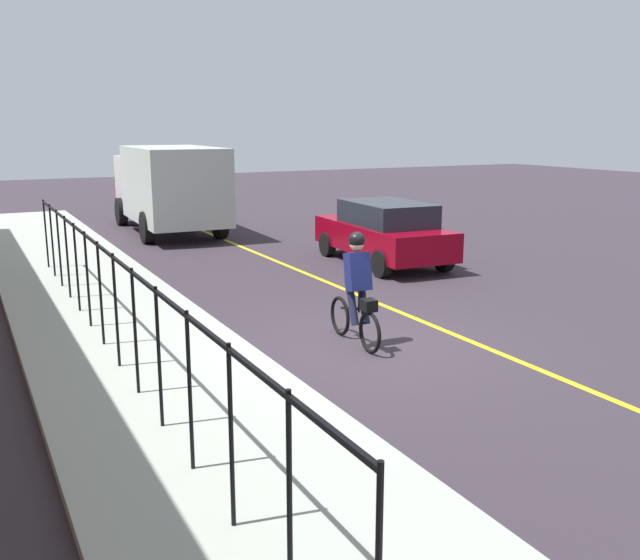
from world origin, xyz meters
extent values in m
plane|color=#322A32|center=(0.00, 0.00, 0.00)|extent=(80.00, 80.00, 0.00)
cube|color=yellow|center=(0.00, -1.60, 0.00)|extent=(36.00, 0.12, 0.01)
cube|color=#9FA49A|center=(0.00, 3.40, 0.07)|extent=(40.00, 3.20, 0.15)
cylinder|color=black|center=(-5.17, 3.80, 0.95)|extent=(0.04, 0.04, 1.60)
cylinder|color=black|center=(-4.05, 3.80, 0.95)|extent=(0.04, 0.04, 1.60)
cylinder|color=black|center=(-2.93, 3.80, 0.95)|extent=(0.04, 0.04, 1.60)
cylinder|color=black|center=(-1.80, 3.80, 0.95)|extent=(0.04, 0.04, 1.60)
cylinder|color=black|center=(-0.68, 3.80, 0.95)|extent=(0.04, 0.04, 1.60)
cylinder|color=black|center=(0.44, 3.80, 0.95)|extent=(0.04, 0.04, 1.60)
cylinder|color=black|center=(1.56, 3.80, 0.95)|extent=(0.04, 0.04, 1.60)
cylinder|color=black|center=(2.68, 3.80, 0.95)|extent=(0.04, 0.04, 1.60)
cylinder|color=black|center=(3.80, 3.80, 0.95)|extent=(0.04, 0.04, 1.60)
cylinder|color=black|center=(4.93, 3.80, 0.95)|extent=(0.04, 0.04, 1.60)
cylinder|color=black|center=(6.05, 3.80, 0.95)|extent=(0.04, 0.04, 1.60)
cylinder|color=black|center=(7.17, 3.80, 0.95)|extent=(0.04, 0.04, 1.60)
cylinder|color=black|center=(8.29, 3.80, 0.95)|extent=(0.04, 0.04, 1.60)
cube|color=black|center=(1.00, 3.80, 1.70)|extent=(14.58, 0.04, 0.04)
torus|color=black|center=(0.74, 0.11, 0.33)|extent=(0.66, 0.10, 0.66)
torus|color=black|center=(-0.31, 0.17, 0.33)|extent=(0.66, 0.10, 0.66)
cube|color=black|center=(0.22, 0.14, 0.58)|extent=(0.93, 0.09, 0.24)
cylinder|color=black|center=(0.07, 0.14, 0.73)|extent=(0.03, 0.03, 0.35)
cube|color=navy|center=(0.12, 0.14, 1.21)|extent=(0.36, 0.38, 0.63)
sphere|color=tan|center=(0.17, 0.14, 1.62)|extent=(0.22, 0.22, 0.22)
sphere|color=black|center=(0.17, 0.14, 1.70)|extent=(0.26, 0.26, 0.26)
cylinder|color=#191E38|center=(0.10, 0.24, 0.68)|extent=(0.34, 0.14, 0.65)
cylinder|color=#191E38|center=(0.09, 0.04, 0.68)|extent=(0.34, 0.14, 0.65)
cube|color=black|center=(-0.26, 0.16, 0.75)|extent=(0.25, 0.21, 0.18)
cube|color=maroon|center=(5.67, -3.88, 0.67)|extent=(4.50, 2.06, 0.70)
cube|color=#1E232D|center=(5.47, -3.87, 1.30)|extent=(2.56, 1.73, 0.56)
cylinder|color=black|center=(7.22, -3.12, 0.32)|extent=(0.65, 0.26, 0.64)
cylinder|color=black|center=(7.12, -4.82, 0.32)|extent=(0.65, 0.26, 0.64)
cylinder|color=black|center=(4.23, -2.94, 0.32)|extent=(0.65, 0.26, 0.64)
cylinder|color=black|center=(4.13, -4.64, 0.32)|extent=(0.65, 0.26, 0.64)
cube|color=#AFB9B3|center=(12.49, -0.50, 1.63)|extent=(4.85, 2.59, 2.30)
cube|color=silver|center=(15.91, -0.64, 1.43)|extent=(1.91, 2.28, 1.90)
cylinder|color=black|center=(15.82, 0.49, 0.48)|extent=(0.97, 0.34, 0.96)
cylinder|color=black|center=(15.73, -1.75, 0.48)|extent=(0.97, 0.34, 0.96)
cylinder|color=black|center=(11.48, 0.66, 0.48)|extent=(0.97, 0.34, 0.96)
cylinder|color=black|center=(11.39, -1.58, 0.48)|extent=(0.97, 0.34, 0.96)
camera|label=1|loc=(-9.07, 5.60, 3.44)|focal=39.25mm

